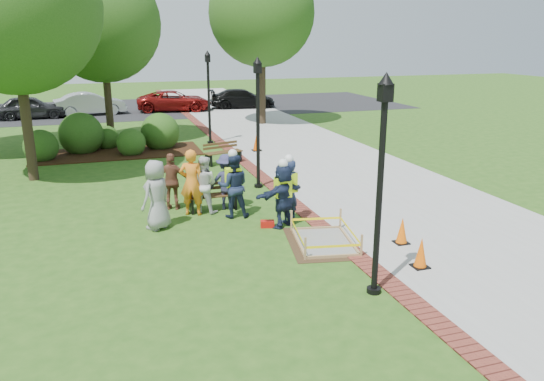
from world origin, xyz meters
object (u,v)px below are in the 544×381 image
object	(u,v)px
cone_front	(421,253)
hivis_worker_a	(283,193)
hivis_worker_b	(289,189)
hivis_worker_c	(233,184)
wet_concrete_pad	(324,234)
lamp_near	(381,170)
bench_near	(213,202)

from	to	relation	value
cone_front	hivis_worker_a	bearing A→B (deg)	120.27
hivis_worker_b	hivis_worker_c	distance (m)	1.56
cone_front	hivis_worker_b	bearing A→B (deg)	114.75
hivis_worker_b	hivis_worker_c	bearing A→B (deg)	147.26
hivis_worker_b	wet_concrete_pad	bearing A→B (deg)	-80.39
wet_concrete_pad	lamp_near	xyz separation A→B (m)	(-0.10, -2.70, 2.25)
bench_near	hivis_worker_b	bearing A→B (deg)	-42.51
lamp_near	bench_near	bearing A→B (deg)	107.84
wet_concrete_pad	hivis_worker_b	xyz separation A→B (m)	(-0.30, 1.76, 0.69)
bench_near	hivis_worker_c	distance (m)	1.12
bench_near	lamp_near	world-z (taller)	lamp_near
cone_front	hivis_worker_c	distance (m)	5.52
wet_concrete_pad	cone_front	distance (m)	2.43
bench_near	wet_concrete_pad	bearing A→B (deg)	-58.63
wet_concrete_pad	cone_front	world-z (taller)	cone_front
wet_concrete_pad	hivis_worker_c	world-z (taller)	hivis_worker_c
hivis_worker_a	hivis_worker_b	bearing A→B (deg)	49.38
bench_near	hivis_worker_c	xyz separation A→B (m)	(0.44, -0.76, 0.70)
hivis_worker_c	bench_near	bearing A→B (deg)	119.90
wet_concrete_pad	hivis_worker_c	xyz separation A→B (m)	(-1.61, 2.60, 0.72)
cone_front	hivis_worker_c	world-z (taller)	hivis_worker_c
cone_front	hivis_worker_b	size ratio (longest dim) A/B	0.37
lamp_near	hivis_worker_a	size ratio (longest dim) A/B	2.32
hivis_worker_a	lamp_near	bearing A→B (deg)	-83.52
bench_near	cone_front	bearing A→B (deg)	-56.95
bench_near	hivis_worker_c	world-z (taller)	hivis_worker_c
wet_concrete_pad	bench_near	bearing A→B (deg)	121.37
wet_concrete_pad	hivis_worker_c	distance (m)	3.14
bench_near	cone_front	distance (m)	6.37
hivis_worker_b	hivis_worker_c	size ratio (longest dim) A/B	0.97
hivis_worker_b	hivis_worker_c	world-z (taller)	hivis_worker_c
bench_near	hivis_worker_b	xyz separation A→B (m)	(1.75, -1.61, 0.68)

